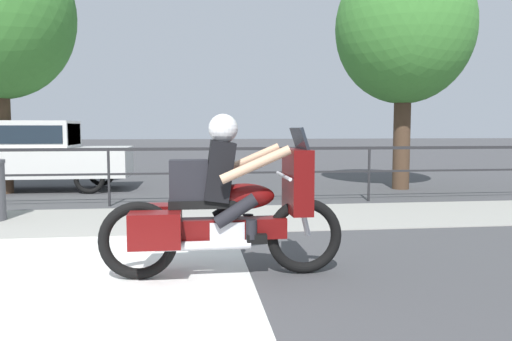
# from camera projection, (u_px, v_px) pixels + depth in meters

# --- Properties ---
(ground_plane) EXTENTS (120.00, 120.00, 0.00)m
(ground_plane) POSITION_uv_depth(u_px,v_px,m) (22.00, 290.00, 4.58)
(ground_plane) COLOR #424244
(sidewalk_band) EXTENTS (44.00, 2.40, 0.01)m
(sidewalk_band) POSITION_uv_depth(u_px,v_px,m) (94.00, 221.00, 7.94)
(sidewalk_band) COLOR #99968E
(sidewalk_band) RESTS_ON ground
(crosswalk_band) EXTENTS (3.56, 6.00, 0.01)m
(crosswalk_band) POSITION_uv_depth(u_px,v_px,m) (56.00, 295.00, 4.42)
(crosswalk_band) COLOR silver
(crosswalk_band) RESTS_ON ground
(fence_railing) EXTENTS (36.00, 0.05, 1.11)m
(fence_railing) POSITION_uv_depth(u_px,v_px,m) (108.00, 160.00, 9.37)
(fence_railing) COLOR #232326
(fence_railing) RESTS_ON ground
(motorcycle) EXTENTS (2.43, 0.76, 1.62)m
(motorcycle) POSITION_uv_depth(u_px,v_px,m) (224.00, 205.00, 4.94)
(motorcycle) COLOR black
(motorcycle) RESTS_ON ground
(parked_car) EXTENTS (4.22, 1.65, 1.64)m
(parked_car) POSITION_uv_depth(u_px,v_px,m) (33.00, 151.00, 11.70)
(parked_car) COLOR silver
(parked_car) RESTS_ON ground
(tree_behind_sign) EXTENTS (3.24, 3.24, 5.62)m
(tree_behind_sign) POSITION_uv_depth(u_px,v_px,m) (404.00, 29.00, 11.79)
(tree_behind_sign) COLOR #473323
(tree_behind_sign) RESTS_ON ground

